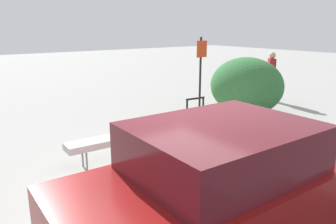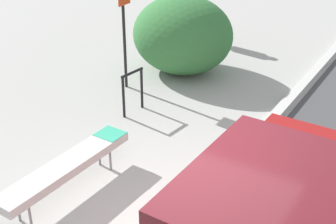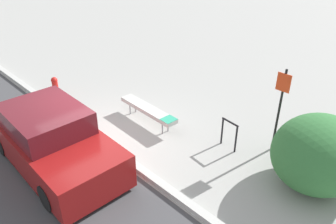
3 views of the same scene
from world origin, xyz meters
The scene contains 8 objects.
ground_plane centered at (0.00, 0.00, 0.00)m, with size 60.00×60.00×0.00m, color #9E9E99.
curb centered at (0.00, 0.00, 0.07)m, with size 60.00×0.20×0.13m.
bench centered at (0.06, 1.69, 0.44)m, with size 2.24×0.47×0.52m.
bike_rack centered at (2.56, 2.37, 0.50)m, with size 0.55×0.11×0.83m.
sign_post centered at (3.43, 3.17, 1.38)m, with size 0.36×0.08×2.30m.
fire_hydrant centered at (-3.47, 0.49, 0.41)m, with size 0.36×0.22×0.77m.
shrub_hedge centered at (4.78, 2.61, 0.85)m, with size 2.03×2.24×1.71m.
parked_car_near centered at (-0.09, -1.30, 0.68)m, with size 4.33×1.89×1.51m.
Camera 3 is at (6.67, -3.87, 5.21)m, focal length 35.00 mm.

